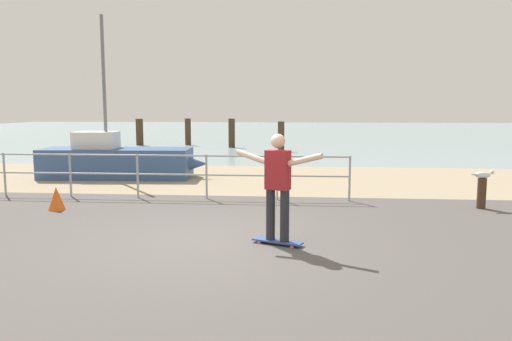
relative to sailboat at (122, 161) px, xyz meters
name	(u,v)px	position (x,y,z in m)	size (l,w,h in m)	color
ground_plane	(200,262)	(3.93, -7.78, -0.52)	(24.00, 10.00, 0.04)	#514C49
beach_strip	(253,179)	(3.93, 0.22, -0.52)	(24.00, 6.00, 0.04)	tan
sea_surface	(283,132)	(3.93, 28.22, -0.52)	(72.00, 50.00, 0.04)	#849EA3
railing_fence	(103,169)	(0.71, -3.18, 0.18)	(11.47, 0.05, 1.05)	#9EA0A5
sailboat	(122,161)	(0.00, 0.00, 0.00)	(5.00, 1.62, 4.79)	#335184
skateboard	(277,241)	(4.96, -6.87, -0.45)	(0.82, 0.49, 0.08)	#334C8C
skateboarder	(278,181)	(4.96, -6.87, 0.50)	(1.37, 0.64, 1.65)	#26262B
bollard_short	(482,194)	(9.10, -3.77, -0.19)	(0.18, 0.18, 0.66)	#422D1E
seagull	(483,175)	(9.12, -3.76, 0.21)	(0.49, 0.17, 0.18)	white
groyne_post_0	(140,132)	(-3.54, 12.47, 0.22)	(0.40, 0.40, 1.48)	#422D1E
groyne_post_1	(188,132)	(-0.88, 12.80, 0.22)	(0.33, 0.33, 1.49)	#422D1E
groyne_post_2	(232,133)	(1.77, 11.36, 0.24)	(0.34, 0.34, 1.52)	#422D1E
groyne_post_3	(281,137)	(4.42, 9.39, 0.20)	(0.32, 0.32, 1.44)	#422D1E
traffic_cone	(56,199)	(0.31, -4.69, -0.27)	(0.36, 0.36, 0.50)	#E55919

